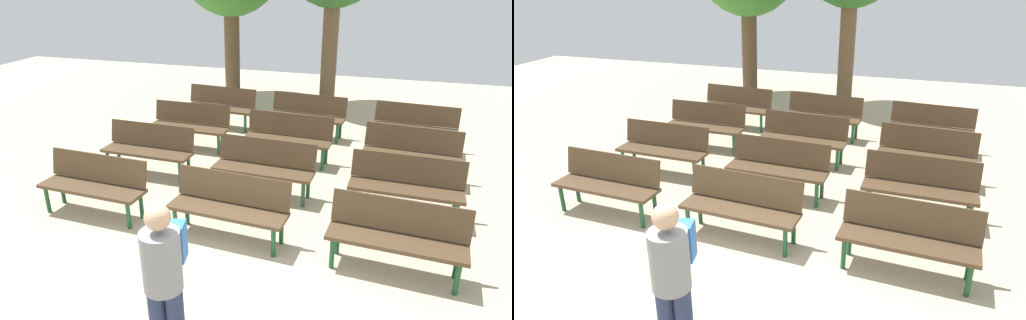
# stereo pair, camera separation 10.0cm
# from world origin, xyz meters

# --- Properties ---
(ground_plane) EXTENTS (24.00, 24.00, 0.00)m
(ground_plane) POSITION_xyz_m (0.00, 0.00, 0.00)
(ground_plane) COLOR #BCAD8E
(bench_r0_c0) EXTENTS (1.62, 0.56, 0.87)m
(bench_r0_c0) POSITION_xyz_m (-2.03, 1.65, 0.50)
(bench_r0_c0) COLOR #4C3823
(bench_r0_c0) RESTS_ON ground_plane
(bench_r0_c1) EXTENTS (1.63, 0.60, 0.87)m
(bench_r0_c1) POSITION_xyz_m (0.07, 1.60, 0.50)
(bench_r0_c1) COLOR #4C3823
(bench_r0_c1) RESTS_ON ground_plane
(bench_r0_c2) EXTENTS (1.63, 0.59, 0.87)m
(bench_r0_c2) POSITION_xyz_m (2.20, 1.48, 0.50)
(bench_r0_c2) COLOR #4C3823
(bench_r0_c2) RESTS_ON ground_plane
(bench_r1_c0) EXTENTS (1.61, 0.53, 0.87)m
(bench_r1_c0) POSITION_xyz_m (-1.98, 3.15, 0.50)
(bench_r1_c0) COLOR #4C3823
(bench_r1_c0) RESTS_ON ground_plane
(bench_r1_c1) EXTENTS (1.62, 0.56, 0.87)m
(bench_r1_c1) POSITION_xyz_m (0.14, 2.98, 0.50)
(bench_r1_c1) COLOR #4C3823
(bench_r1_c1) RESTS_ON ground_plane
(bench_r1_c2) EXTENTS (1.61, 0.53, 0.87)m
(bench_r1_c2) POSITION_xyz_m (2.28, 2.93, 0.50)
(bench_r1_c2) COLOR #4C3823
(bench_r1_c2) RESTS_ON ground_plane
(bench_r2_c0) EXTENTS (1.61, 0.52, 0.87)m
(bench_r2_c0) POSITION_xyz_m (-1.85, 4.55, 0.50)
(bench_r2_c0) COLOR #4C3823
(bench_r2_c0) RESTS_ON ground_plane
(bench_r2_c1) EXTENTS (1.62, 0.56, 0.87)m
(bench_r2_c1) POSITION_xyz_m (0.19, 4.43, 0.50)
(bench_r2_c1) COLOR #4C3823
(bench_r2_c1) RESTS_ON ground_plane
(bench_r2_c2) EXTENTS (1.63, 0.60, 0.87)m
(bench_r2_c2) POSITION_xyz_m (2.36, 4.29, 0.50)
(bench_r2_c2) COLOR #4C3823
(bench_r2_c2) RESTS_ON ground_plane
(bench_r3_c0) EXTENTS (1.63, 0.60, 0.87)m
(bench_r3_c0) POSITION_xyz_m (-1.75, 5.99, 0.50)
(bench_r3_c0) COLOR #4C3823
(bench_r3_c0) RESTS_ON ground_plane
(bench_r3_c1) EXTENTS (1.63, 0.60, 0.87)m
(bench_r3_c1) POSITION_xyz_m (0.25, 5.91, 0.50)
(bench_r3_c1) COLOR #4C3823
(bench_r3_c1) RESTS_ON ground_plane
(bench_r3_c2) EXTENTS (1.63, 0.60, 0.87)m
(bench_r3_c2) POSITION_xyz_m (2.43, 5.78, 0.50)
(bench_r3_c2) COLOR #4C3823
(bench_r3_c2) RESTS_ON ground_plane
(visitor_with_backpack) EXTENTS (0.41, 0.57, 1.65)m
(visitor_with_backpack) POSITION_xyz_m (0.28, -0.59, 0.94)
(visitor_with_backpack) COLOR navy
(visitor_with_backpack) RESTS_ON ground_plane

